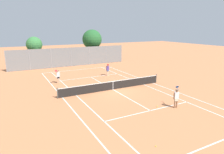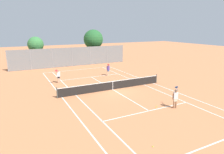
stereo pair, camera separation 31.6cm
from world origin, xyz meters
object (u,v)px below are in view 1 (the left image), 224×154
(tennis_net, at_px, (113,85))
(loose_tennis_ball_0, at_px, (119,74))
(loose_tennis_ball_5, at_px, (107,68))
(tree_behind_right, at_px, (92,40))
(loose_tennis_ball_1, at_px, (94,89))
(loose_tennis_ball_3, at_px, (157,107))
(loose_tennis_ball_4, at_px, (157,106))
(player_far_right, at_px, (108,69))
(player_far_left, at_px, (58,76))
(player_near_side, at_px, (176,97))
(loose_tennis_ball_2, at_px, (156,146))
(tree_behind_left, at_px, (34,45))

(tennis_net, height_order, loose_tennis_ball_0, tennis_net)
(loose_tennis_ball_5, bearing_deg, tree_behind_right, 84.78)
(loose_tennis_ball_1, distance_m, loose_tennis_ball_3, 7.58)
(loose_tennis_ball_4, bearing_deg, loose_tennis_ball_3, -143.76)
(player_far_right, distance_m, loose_tennis_ball_3, 12.31)
(tennis_net, height_order, player_far_left, player_far_left)
(tennis_net, relative_size, loose_tennis_ball_0, 181.82)
(player_near_side, bearing_deg, loose_tennis_ball_2, -144.74)
(loose_tennis_ball_0, height_order, loose_tennis_ball_3, same)
(player_far_right, xyz_separation_m, loose_tennis_ball_0, (1.71, -0.12, -0.89))
(player_far_left, xyz_separation_m, loose_tennis_ball_1, (2.86, -4.31, -0.89))
(loose_tennis_ball_0, relative_size, tree_behind_right, 0.01)
(loose_tennis_ball_4, relative_size, tree_behind_right, 0.01)
(loose_tennis_ball_1, height_order, loose_tennis_ball_4, same)
(player_far_right, xyz_separation_m, loose_tennis_ball_3, (-1.47, -12.19, -0.89))
(tree_behind_left, bearing_deg, player_far_right, -56.66)
(loose_tennis_ball_2, distance_m, loose_tennis_ball_5, 22.63)
(player_far_right, height_order, loose_tennis_ball_3, player_far_right)
(player_near_side, relative_size, loose_tennis_ball_4, 26.88)
(player_far_left, distance_m, loose_tennis_ball_3, 12.71)
(player_far_left, relative_size, tree_behind_right, 0.29)
(tennis_net, xyz_separation_m, loose_tennis_ball_3, (0.95, -6.09, -0.48))
(player_near_side, xyz_separation_m, player_far_left, (-6.88, 12.20, 0.00))
(loose_tennis_ball_2, bearing_deg, loose_tennis_ball_1, 84.29)
(player_far_left, bearing_deg, tree_behind_left, 93.76)
(tree_behind_right, bearing_deg, player_far_right, -103.08)
(player_far_left, bearing_deg, loose_tennis_ball_2, -83.85)
(tennis_net, height_order, loose_tennis_ball_5, tennis_net)
(loose_tennis_ball_0, bearing_deg, loose_tennis_ball_5, 84.92)
(player_far_right, distance_m, loose_tennis_ball_2, 17.51)
(loose_tennis_ball_0, relative_size, loose_tennis_ball_2, 1.00)
(player_near_side, xyz_separation_m, loose_tennis_ball_5, (2.31, 17.70, -0.89))
(player_near_side, bearing_deg, player_far_left, 119.40)
(player_far_left, xyz_separation_m, loose_tennis_ball_2, (1.71, -15.86, -0.89))
(player_near_side, bearing_deg, tree_behind_right, 83.22)
(player_near_side, relative_size, loose_tennis_ball_2, 26.88)
(loose_tennis_ball_0, height_order, loose_tennis_ball_2, same)
(tennis_net, xyz_separation_m, player_near_side, (2.26, -6.91, 0.42))
(loose_tennis_ball_2, bearing_deg, loose_tennis_ball_0, 66.91)
(loose_tennis_ball_2, relative_size, tree_behind_right, 0.01)
(tennis_net, xyz_separation_m, loose_tennis_ball_4, (1.11, -5.98, -0.48))
(loose_tennis_ball_4, relative_size, tree_behind_left, 0.01)
(player_near_side, distance_m, loose_tennis_ball_0, 13.04)
(player_far_left, relative_size, loose_tennis_ball_3, 26.88)
(loose_tennis_ball_2, bearing_deg, loose_tennis_ball_3, 49.15)
(tree_behind_left, distance_m, tree_behind_right, 10.72)
(loose_tennis_ball_1, relative_size, loose_tennis_ball_4, 1.00)
(tennis_net, relative_size, loose_tennis_ball_2, 181.82)
(loose_tennis_ball_1, distance_m, tree_behind_left, 17.86)
(player_far_right, relative_size, loose_tennis_ball_5, 26.88)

